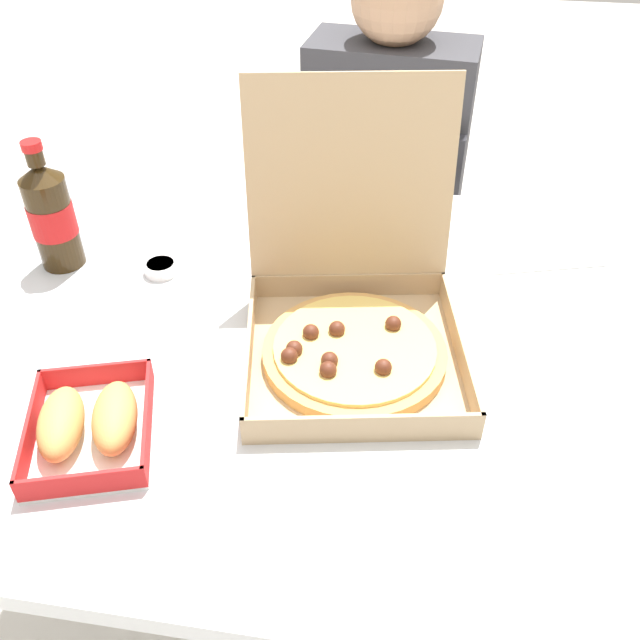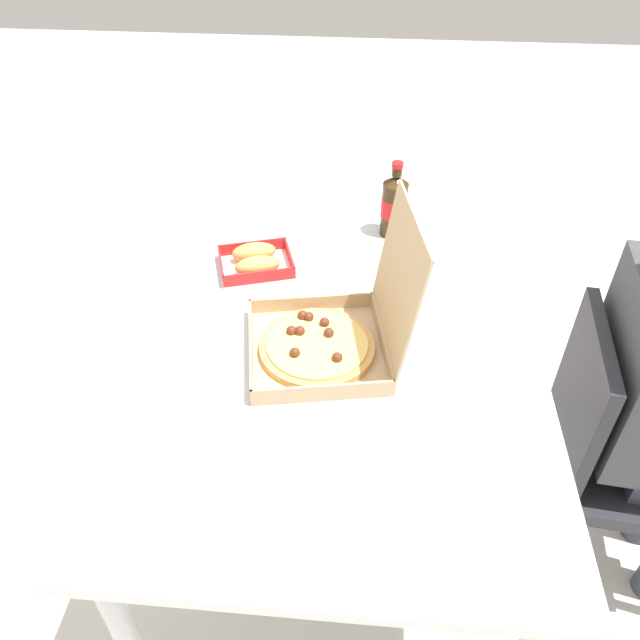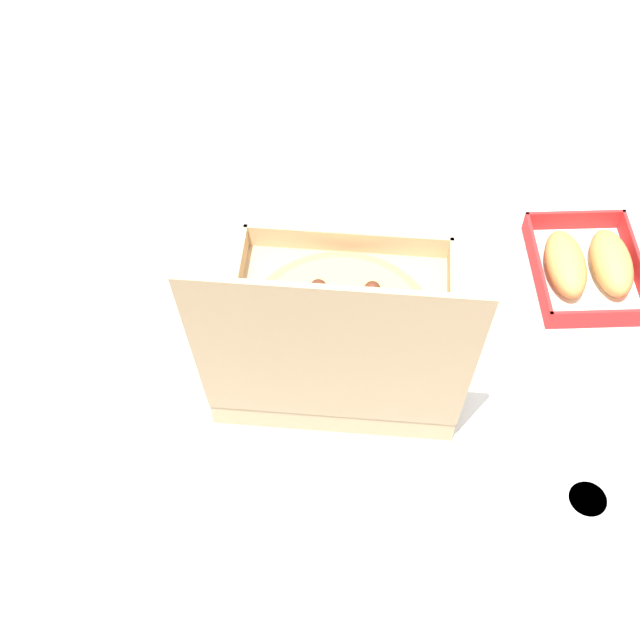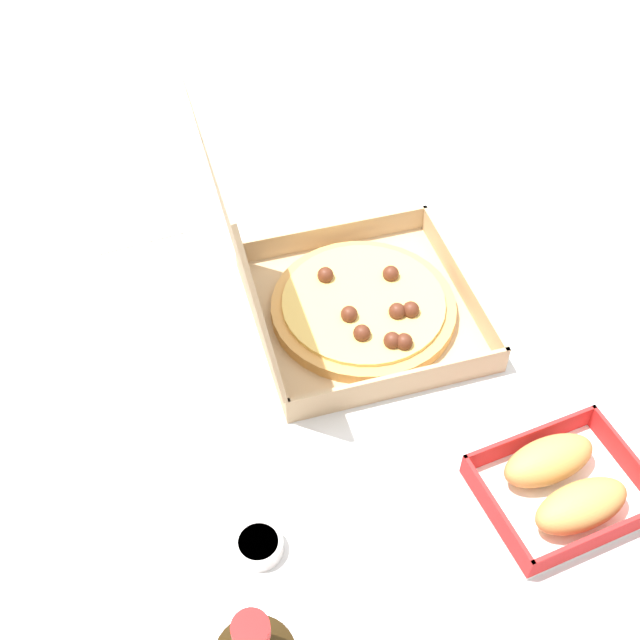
{
  "view_description": "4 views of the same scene",
  "coord_description": "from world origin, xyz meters",
  "px_view_note": "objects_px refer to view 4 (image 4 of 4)",
  "views": [
    {
      "loc": [
        0.1,
        -0.77,
        1.43
      ],
      "look_at": [
        -0.02,
        -0.02,
        0.8
      ],
      "focal_mm": 38.29,
      "sensor_mm": 36.0,
      "label": 1
    },
    {
      "loc": [
        1.08,
        0.05,
        1.74
      ],
      "look_at": [
        -0.03,
        -0.05,
        0.79
      ],
      "focal_mm": 35.12,
      "sensor_mm": 36.0,
      "label": 2
    },
    {
      "loc": [
        -0.12,
        0.62,
        1.72
      ],
      "look_at": [
        0.06,
        -0.03,
        0.8
      ],
      "focal_mm": 47.87,
      "sensor_mm": 36.0,
      "label": 3
    },
    {
      "loc": [
        -0.74,
        0.09,
        1.61
      ],
      "look_at": [
        -0.0,
        0.02,
        0.79
      ],
      "focal_mm": 45.27,
      "sensor_mm": 36.0,
      "label": 4
    }
  ],
  "objects_px": {
    "bread_side_box": "(564,485)",
    "dipping_sauce_cup": "(259,545)",
    "paper_menu": "(131,203)",
    "pizza_box_open": "(343,296)"
  },
  "relations": [
    {
      "from": "bread_side_box",
      "to": "dipping_sauce_cup",
      "type": "relative_size",
      "value": 4.04
    },
    {
      "from": "pizza_box_open",
      "to": "dipping_sauce_cup",
      "type": "distance_m",
      "value": 0.37
    },
    {
      "from": "pizza_box_open",
      "to": "dipping_sauce_cup",
      "type": "xyz_separation_m",
      "value": [
        -0.34,
        0.14,
        -0.04
      ]
    },
    {
      "from": "pizza_box_open",
      "to": "bread_side_box",
      "type": "bearing_deg",
      "value": -144.0
    },
    {
      "from": "paper_menu",
      "to": "dipping_sauce_cup",
      "type": "distance_m",
      "value": 0.66
    },
    {
      "from": "bread_side_box",
      "to": "dipping_sauce_cup",
      "type": "height_order",
      "value": "bread_side_box"
    },
    {
      "from": "pizza_box_open",
      "to": "dipping_sauce_cup",
      "type": "bearing_deg",
      "value": 158.14
    },
    {
      "from": "bread_side_box",
      "to": "paper_menu",
      "type": "bearing_deg",
      "value": 41.96
    },
    {
      "from": "pizza_box_open",
      "to": "paper_menu",
      "type": "xyz_separation_m",
      "value": [
        0.29,
        0.32,
        -0.05
      ]
    },
    {
      "from": "bread_side_box",
      "to": "paper_menu",
      "type": "xyz_separation_m",
      "value": [
        0.6,
        0.54,
        -0.02
      ]
    }
  ]
}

